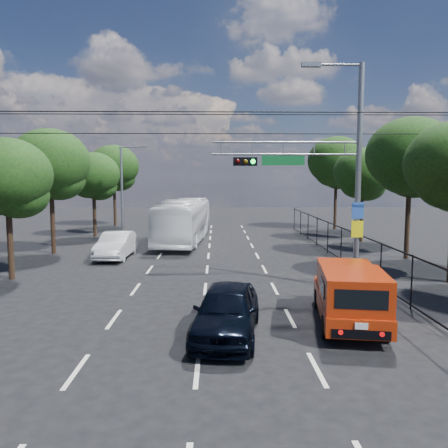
{
  "coord_description": "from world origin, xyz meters",
  "views": [
    {
      "loc": [
        0.48,
        -10.44,
        4.78
      ],
      "look_at": [
        0.82,
        8.16,
        2.8
      ],
      "focal_mm": 35.0,
      "sensor_mm": 36.0,
      "label": 1
    }
  ],
  "objects_px": {
    "signal_mast": "(330,167)",
    "navy_hatchback": "(227,310)",
    "white_bus": "(184,221)",
    "red_pickup": "(349,293)",
    "white_van": "(116,245)"
  },
  "relations": [
    {
      "from": "navy_hatchback",
      "to": "white_bus",
      "type": "xyz_separation_m",
      "value": [
        -2.71,
        19.4,
        0.81
      ]
    },
    {
      "from": "signal_mast",
      "to": "navy_hatchback",
      "type": "bearing_deg",
      "value": -128.69
    },
    {
      "from": "navy_hatchback",
      "to": "white_bus",
      "type": "relative_size",
      "value": 0.4
    },
    {
      "from": "white_bus",
      "to": "red_pickup",
      "type": "bearing_deg",
      "value": -65.2
    },
    {
      "from": "white_van",
      "to": "signal_mast",
      "type": "bearing_deg",
      "value": -32.52
    },
    {
      "from": "navy_hatchback",
      "to": "white_van",
      "type": "distance_m",
      "value": 14.52
    },
    {
      "from": "signal_mast",
      "to": "navy_hatchback",
      "type": "distance_m",
      "value": 8.46
    },
    {
      "from": "signal_mast",
      "to": "navy_hatchback",
      "type": "height_order",
      "value": "signal_mast"
    },
    {
      "from": "signal_mast",
      "to": "red_pickup",
      "type": "height_order",
      "value": "signal_mast"
    },
    {
      "from": "red_pickup",
      "to": "white_bus",
      "type": "xyz_separation_m",
      "value": [
        -6.74,
        18.36,
        0.56
      ]
    },
    {
      "from": "red_pickup",
      "to": "white_van",
      "type": "xyz_separation_m",
      "value": [
        -10.32,
        12.05,
        -0.27
      ]
    },
    {
      "from": "signal_mast",
      "to": "white_bus",
      "type": "height_order",
      "value": "signal_mast"
    },
    {
      "from": "red_pickup",
      "to": "white_bus",
      "type": "relative_size",
      "value": 0.47
    },
    {
      "from": "signal_mast",
      "to": "white_van",
      "type": "bearing_deg",
      "value": 145.27
    },
    {
      "from": "white_bus",
      "to": "signal_mast",
      "type": "bearing_deg",
      "value": -57.75
    }
  ]
}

